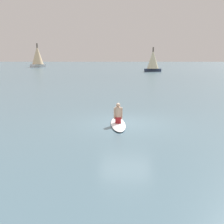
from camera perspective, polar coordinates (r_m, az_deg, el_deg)
ground_plane at (r=14.22m, az=2.79°, el=-2.25°), size 400.00×400.00×0.00m
surfboard at (r=13.84m, az=1.21°, el=-2.38°), size 0.86×3.12×0.10m
person_paddler at (r=13.74m, az=1.22°, el=-0.39°), size 0.42×0.33×0.96m
sailboat_far_right at (r=98.80m, az=-14.51°, el=10.65°), size 5.14×5.19×7.66m
sailboat_far_left at (r=66.99m, az=8.08°, el=10.10°), size 3.84×2.88×5.43m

